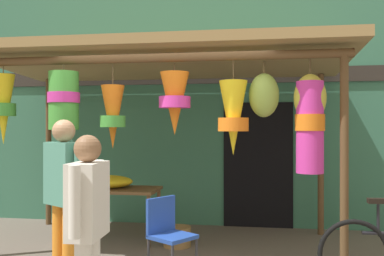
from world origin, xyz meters
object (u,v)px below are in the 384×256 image
at_px(flower_heap_on_table, 108,181).
at_px(folding_chair, 168,230).
at_px(display_table, 108,193).
at_px(customer_foreground, 88,219).
at_px(vendor_in_orange, 64,188).
at_px(wicker_basket_by_table, 178,237).

relative_size(flower_heap_on_table, folding_chair, 0.90).
relative_size(display_table, folding_chair, 1.72).
relative_size(folding_chair, customer_foreground, 0.54).
distance_m(vendor_in_orange, customer_foreground, 1.16).
distance_m(display_table, flower_heap_on_table, 0.17).
height_order(flower_heap_on_table, wicker_basket_by_table, flower_heap_on_table).
xyz_separation_m(display_table, folding_chair, (1.16, -1.35, -0.16)).
bearing_deg(flower_heap_on_table, folding_chair, -49.31).
relative_size(display_table, flower_heap_on_table, 1.92).
bearing_deg(folding_chair, flower_heap_on_table, 130.69).
distance_m(flower_heap_on_table, wicker_basket_by_table, 1.27).
xyz_separation_m(wicker_basket_by_table, customer_foreground, (-0.19, -2.61, 0.77)).
relative_size(wicker_basket_by_table, customer_foreground, 0.24).
distance_m(folding_chair, vendor_in_orange, 1.17).
height_order(wicker_basket_by_table, vendor_in_orange, vendor_in_orange).
distance_m(display_table, customer_foreground, 2.91).
distance_m(display_table, vendor_in_orange, 1.86).
xyz_separation_m(display_table, flower_heap_on_table, (-0.01, 0.01, 0.17)).
bearing_deg(customer_foreground, vendor_in_orange, 124.24).
height_order(vendor_in_orange, customer_foreground, vendor_in_orange).
bearing_deg(vendor_in_orange, folding_chair, 26.25).
height_order(folding_chair, vendor_in_orange, vendor_in_orange).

